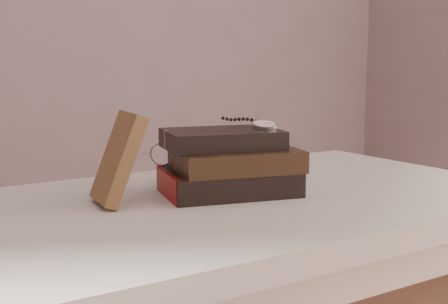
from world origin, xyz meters
TOP-DOWN VIEW (x-y plane):
  - table at (0.00, 0.35)m, footprint 1.00×0.60m
  - book_stack at (-0.02, 0.37)m, footprint 0.26×0.21m
  - journal at (-0.21, 0.41)m, footprint 0.09×0.10m
  - pocket_watch at (0.04, 0.35)m, footprint 0.06×0.15m
  - eyeglasses at (-0.08, 0.47)m, footprint 0.12×0.13m

SIDE VIEW (x-z plane):
  - table at x=0.00m, z-range 0.28..1.03m
  - book_stack at x=-0.02m, z-range 0.75..0.86m
  - eyeglasses at x=-0.08m, z-range 0.79..0.84m
  - journal at x=-0.21m, z-range 0.75..0.90m
  - pocket_watch at x=0.04m, z-range 0.86..0.88m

